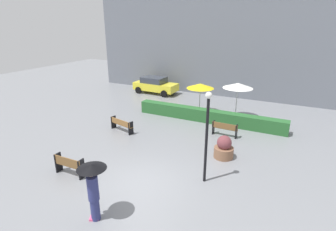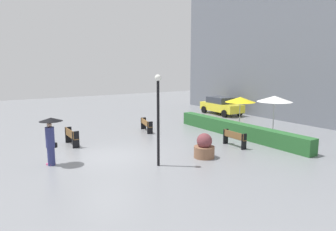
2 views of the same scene
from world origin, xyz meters
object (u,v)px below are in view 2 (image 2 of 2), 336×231
at_px(lamp_post, 158,111).
at_px(patio_umbrella_yellow, 240,100).
at_px(patio_umbrella_white, 275,99).
at_px(pedestrian_with_umbrella, 51,134).
at_px(planter_pot, 204,147).
at_px(bench_back_row, 234,137).
at_px(bench_far_left, 146,124).
at_px(parked_car, 221,105).
at_px(bench_near_left, 71,136).

xyz_separation_m(lamp_post, patio_umbrella_yellow, (-3.38, 8.47, -0.34)).
xyz_separation_m(lamp_post, patio_umbrella_white, (-0.67, 8.54, -0.04)).
relative_size(pedestrian_with_umbrella, patio_umbrella_white, 0.82).
relative_size(pedestrian_with_umbrella, lamp_post, 0.53).
xyz_separation_m(pedestrian_with_umbrella, planter_pot, (2.80, 6.43, -0.89)).
bearing_deg(planter_pot, patio_umbrella_white, 97.76).
xyz_separation_m(planter_pot, patio_umbrella_yellow, (-3.54, 5.99, 1.61)).
bearing_deg(lamp_post, bench_back_row, 95.93).
distance_m(bench_far_left, parked_car, 9.70).
xyz_separation_m(pedestrian_with_umbrella, patio_umbrella_white, (1.97, 12.49, 1.02)).
bearing_deg(patio_umbrella_white, patio_umbrella_yellow, -178.56).
xyz_separation_m(bench_near_left, pedestrian_with_umbrella, (2.97, -1.65, 0.86)).
relative_size(bench_far_left, planter_pot, 1.51).
bearing_deg(patio_umbrella_white, bench_far_left, -136.47).
relative_size(patio_umbrella_yellow, parked_car, 0.54).
distance_m(bench_back_row, planter_pot, 2.76).
bearing_deg(lamp_post, patio_umbrella_white, 94.49).
bearing_deg(parked_car, lamp_post, -52.70).
height_order(bench_far_left, patio_umbrella_white, patio_umbrella_white).
relative_size(pedestrian_with_umbrella, planter_pot, 1.79).
distance_m(patio_umbrella_white, parked_car, 9.54).
bearing_deg(parked_car, planter_pot, -45.83).
xyz_separation_m(bench_back_row, patio_umbrella_yellow, (-2.85, 3.32, 1.61)).
distance_m(pedestrian_with_umbrella, patio_umbrella_white, 12.68).
distance_m(bench_near_left, patio_umbrella_white, 12.06).
bearing_deg(pedestrian_with_umbrella, bench_near_left, 150.92).
distance_m(lamp_post, patio_umbrella_yellow, 9.13).
distance_m(bench_near_left, pedestrian_with_umbrella, 3.51).
relative_size(patio_umbrella_yellow, patio_umbrella_white, 0.89).
distance_m(patio_umbrella_yellow, patio_umbrella_white, 2.73).
height_order(pedestrian_with_umbrella, parked_car, pedestrian_with_umbrella).
height_order(planter_pot, patio_umbrella_white, patio_umbrella_white).
bearing_deg(patio_umbrella_white, pedestrian_with_umbrella, -98.98).
bearing_deg(planter_pot, bench_far_left, 176.04).
bearing_deg(bench_near_left, planter_pot, 39.57).
bearing_deg(bench_back_row, parked_car, 141.11).
distance_m(bench_back_row, patio_umbrella_yellow, 4.66).
height_order(lamp_post, patio_umbrella_yellow, lamp_post).
height_order(bench_near_left, patio_umbrella_white, patio_umbrella_white).
relative_size(bench_back_row, pedestrian_with_umbrella, 0.73).
relative_size(bench_near_left, planter_pot, 1.27).
bearing_deg(bench_back_row, pedestrian_with_umbrella, -103.06).
relative_size(bench_far_left, lamp_post, 0.45).
height_order(planter_pot, patio_umbrella_yellow, patio_umbrella_yellow).
distance_m(bench_far_left, planter_pot, 6.73).
height_order(bench_near_left, bench_back_row, bench_near_left).
distance_m(bench_far_left, pedestrian_with_umbrella, 7.98).
bearing_deg(bench_near_left, pedestrian_with_umbrella, -29.08).
relative_size(bench_back_row, parked_car, 0.36).
xyz_separation_m(bench_near_left, bench_back_row, (5.08, 7.44, -0.02)).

